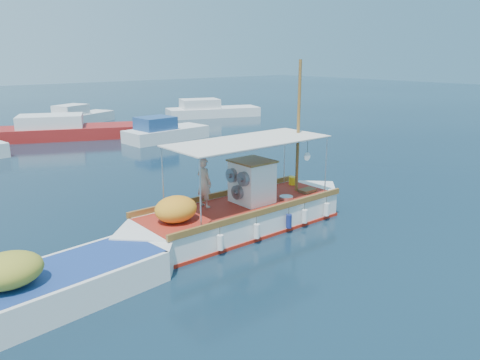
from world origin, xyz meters
TOP-DOWN VIEW (x-y plane):
  - ground at (0.00, 0.00)m, footprint 160.00×160.00m
  - fishing_caique at (-0.34, 0.19)m, footprint 9.03×2.54m
  - dinghy at (-6.67, -0.77)m, footprint 7.03×2.53m
  - bg_boat_n at (1.57, 20.43)m, footprint 10.36×6.63m
  - bg_boat_ne at (5.98, 15.68)m, footprint 5.65×2.66m
  - bg_boat_e at (15.32, 23.43)m, footprint 8.59×5.18m
  - bg_boat_far_n at (4.46, 26.58)m, footprint 6.36×4.46m

SIDE VIEW (x-z plane):
  - ground at x=0.00m, z-range 0.00..0.00m
  - dinghy at x=-6.67m, z-range -0.50..1.22m
  - fishing_caique at x=-0.34m, z-range -2.27..3.24m
  - bg_boat_n at x=1.57m, z-range -0.41..1.39m
  - bg_boat_far_n at x=4.46m, z-range -0.41..1.39m
  - bg_boat_e at x=15.32m, z-range -0.41..1.39m
  - bg_boat_ne at x=5.98m, z-range -0.41..1.39m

